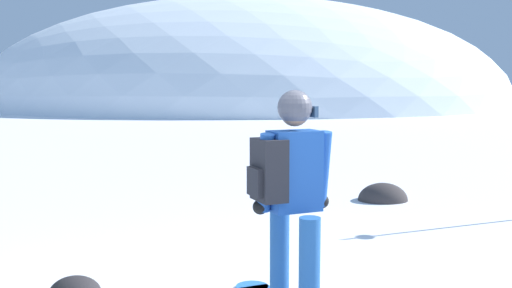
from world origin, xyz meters
TOP-DOWN VIEW (x-y plane):
  - ridge_peak_main at (2.94, 38.31)m, footprint 36.05×32.44m
  - snowboarder_main at (-0.09, 0.43)m, footprint 0.74×1.77m
  - rock_dark at (2.00, 4.70)m, footprint 0.74×0.63m

SIDE VIEW (x-z plane):
  - ridge_peak_main at x=2.94m, z-range -7.25..7.25m
  - rock_dark at x=2.00m, z-range -0.26..0.26m
  - snowboarder_main at x=-0.09m, z-range 0.06..1.78m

